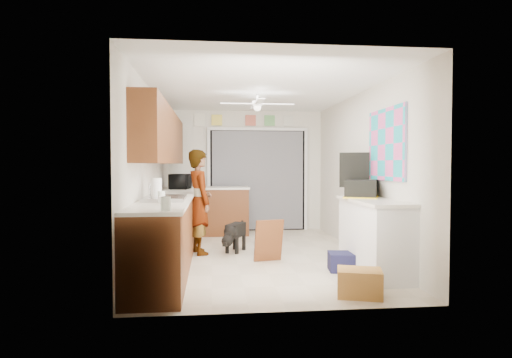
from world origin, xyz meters
name	(u,v)px	position (x,y,z in m)	size (l,w,h in m)	color
floor	(259,255)	(0.00, 0.00, 0.00)	(5.00, 5.00, 0.00)	beige
ceiling	(259,90)	(0.00, 0.00, 2.50)	(5.00, 5.00, 0.00)	white
wall_back	(246,171)	(0.00, 2.50, 1.25)	(3.20, 3.20, 0.00)	silver
wall_front	(288,179)	(0.00, -2.50, 1.25)	(3.20, 3.20, 0.00)	silver
wall_left	(151,174)	(-1.60, 0.00, 1.25)	(5.00, 5.00, 0.00)	silver
wall_right	(361,173)	(1.60, 0.00, 1.25)	(5.00, 5.00, 0.00)	silver
left_base_cabinets	(172,227)	(-1.30, 0.00, 0.45)	(0.60, 4.80, 0.90)	brown
left_countertop	(172,196)	(-1.29, 0.00, 0.92)	(0.62, 4.80, 0.04)	white
upper_cabinets	(163,137)	(-1.44, 0.20, 1.80)	(0.32, 4.00, 0.80)	brown
sink_basin	(165,199)	(-1.29, -1.00, 0.95)	(0.50, 0.76, 0.06)	silver
faucet	(150,191)	(-1.48, -1.00, 1.05)	(0.03, 0.03, 0.22)	silver
peninsula_base	(222,212)	(-0.50, 2.00, 0.45)	(1.00, 0.60, 0.90)	brown
peninsula_top	(222,188)	(-0.50, 2.00, 0.92)	(1.04, 0.64, 0.04)	white
back_opening_recess	(258,180)	(0.25, 2.47, 1.05)	(2.00, 0.06, 2.10)	black
curtain_panel	(258,180)	(0.25, 2.43, 1.05)	(1.90, 0.03, 2.05)	gray
door_trim_left	(209,181)	(-0.77, 2.44, 1.05)	(0.06, 0.04, 2.10)	white
door_trim_right	(306,180)	(1.27, 2.44, 1.05)	(0.06, 0.04, 2.10)	white
door_trim_head	(258,129)	(0.25, 2.44, 2.12)	(2.10, 0.04, 0.06)	white
header_frame_0	(217,120)	(-0.60, 2.47, 2.30)	(0.22, 0.02, 0.22)	#F4DE51
header_frame_2	(251,120)	(0.10, 2.47, 2.30)	(0.22, 0.02, 0.22)	#CA5E4B
header_frame_3	(270,121)	(0.50, 2.47, 2.30)	(0.22, 0.02, 0.22)	#68AC62
header_frame_4	(288,121)	(0.90, 2.47, 2.30)	(0.22, 0.02, 0.22)	silver
route66_sign	(200,120)	(-0.95, 2.47, 2.30)	(0.22, 0.02, 0.26)	silver
right_counter_base	(374,238)	(1.35, -1.20, 0.45)	(0.50, 1.40, 0.90)	white
right_counter_top	(374,201)	(1.34, -1.20, 0.92)	(0.54, 1.44, 0.04)	white
abstract_painting	(386,144)	(1.58, -1.00, 1.65)	(0.03, 1.15, 0.95)	#E855A2
ceiling_fan	(257,104)	(0.00, 0.20, 2.32)	(1.14, 1.14, 0.24)	white
microwave	(180,181)	(-1.27, 1.39, 1.07)	(0.49, 0.33, 0.27)	black
cup	(163,200)	(-1.25, -1.56, 0.98)	(0.11, 0.11, 0.09)	white
jar_a	(166,204)	(-1.15, -2.25, 1.01)	(0.10, 0.10, 0.14)	silver
jar_b	(161,196)	(-1.30, -1.26, 1.00)	(0.09, 0.09, 0.13)	silver
paper_towel_roll	(157,189)	(-1.39, -1.00, 1.08)	(0.13, 0.13, 0.28)	white
suitcase	(361,189)	(1.32, -0.79, 1.06)	(0.41, 0.54, 0.23)	black
suitcase_rim	(361,197)	(1.32, -0.79, 0.95)	(0.44, 0.58, 0.02)	yellow
suitcase_lid	(354,170)	(1.32, -0.50, 1.31)	(0.42, 0.03, 0.50)	black
cardboard_box	(359,283)	(0.83, -2.11, 0.14)	(0.45, 0.34, 0.28)	#B8853A
navy_crate	(344,262)	(1.00, -1.06, 0.12)	(0.39, 0.32, 0.24)	black
cabinet_door_panel	(269,241)	(0.09, -0.45, 0.31)	(0.41, 0.03, 0.61)	brown
man	(199,202)	(-0.90, 0.23, 0.81)	(0.59, 0.39, 1.61)	white
dog	(236,236)	(-0.33, 0.31, 0.25)	(0.28, 0.64, 0.50)	black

